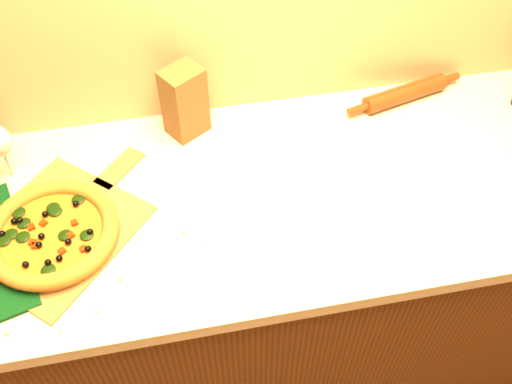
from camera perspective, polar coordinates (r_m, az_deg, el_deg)
name	(u,v)px	position (r m, az deg, el deg)	size (l,w,h in m)	color
cabinet	(275,285)	(1.81, 1.87, -9.30)	(2.80, 0.65, 0.86)	#47250F
countertop	(279,193)	(1.44, 2.32, -0.14)	(2.84, 0.68, 0.04)	beige
pizza_peel	(59,228)	(1.42, -19.06, -3.42)	(0.48, 0.49, 0.01)	brown
pizza	(52,233)	(1.38, -19.73, -3.90)	(0.30, 0.30, 0.04)	#B47C2D
bottle_cap	(20,290)	(1.35, -22.54, -9.02)	(0.02, 0.02, 0.01)	black
rolling_pin	(405,93)	(1.69, 14.64, 9.51)	(0.36, 0.11, 0.05)	#52210E
paper_bag	(185,102)	(1.51, -7.15, 8.92)	(0.10, 0.08, 0.20)	brown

